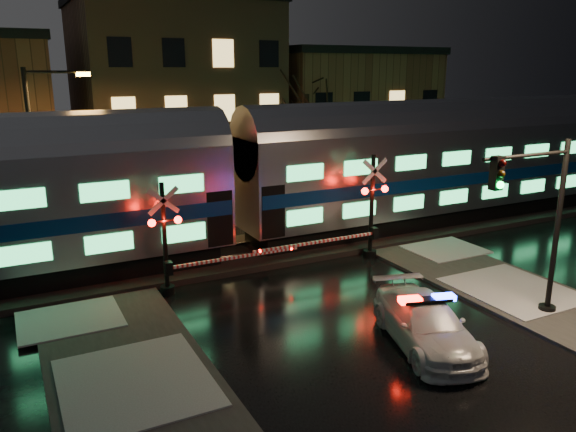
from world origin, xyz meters
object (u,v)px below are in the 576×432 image
Objects in this scene: police_car at (425,323)px; traffic_light at (539,228)px; streetlight at (40,150)px; crossing_signal_right at (365,218)px; crossing_signal_left at (177,249)px.

traffic_light is at bearing 13.72° from police_car.
streetlight reaches higher than police_car.
crossing_signal_left is at bearing -179.94° from crossing_signal_right.
crossing_signal_right is at bearing 0.06° from crossing_signal_left.
traffic_light is 0.73× the size of streetlight.
police_car is at bearing -57.50° from streetlight.
traffic_light is at bearing -47.43° from streetlight.
streetlight reaches higher than crossing_signal_left.
crossing_signal_left is 0.73× the size of streetlight.
traffic_light is 18.68m from streetlight.
streetlight is (-8.62, 13.53, 3.71)m from police_car.
crossing_signal_right is 1.09× the size of crossing_signal_left.
traffic_light is at bearing -37.77° from crossing_signal_left.
traffic_light is (1.31, -7.03, 1.19)m from crossing_signal_right.
traffic_light is at bearing -79.40° from crossing_signal_right.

